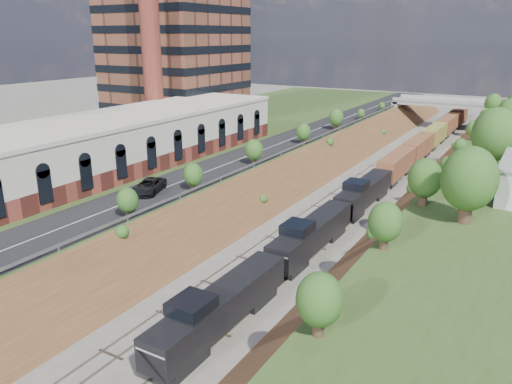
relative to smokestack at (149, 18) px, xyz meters
The scene contains 14 objects.
platform_left 23.05m from the smokestack, 53.13° to the left, with size 44.00×180.00×5.00m, color #394D1F.
embankment_left 35.58m from the smokestack, ahead, with size 7.07×180.00×7.07m, color brown.
embankment_right 53.39m from the smokestack, ahead, with size 7.07×180.00×7.07m, color brown.
rail_left_track 41.86m from the smokestack, ahead, with size 1.58×180.00×0.18m, color gray.
rail_right_track 46.11m from the smokestack, ahead, with size 1.58×180.00×0.18m, color gray.
road 28.88m from the smokestack, 11.04° to the left, with size 8.00×180.00×0.10m, color black.
guardrail 31.59m from the smokestack, ahead, with size 0.10×171.00×0.70m.
commercial_building 25.69m from the smokestack, 66.04° to the right, with size 14.30×62.30×7.00m.
smokestack is the anchor object (origin of this frame).
overpass 77.82m from the smokestack, 61.39° to the left, with size 24.50×8.30×7.40m.
tree_right_large 57.52m from the smokestack, 16.80° to the right, with size 5.25×5.25×7.61m.
tree_left_crest 46.95m from the smokestack, 56.09° to the right, with size 2.45×2.45×3.55m.
freight_train 49.02m from the smokestack, 27.44° to the left, with size 2.72×125.07×4.55m.
suv 36.90m from the smokestack, 50.44° to the right, with size 2.61×5.66×1.57m, color black.
Camera 1 is at (22.49, -9.44, 22.50)m, focal length 35.00 mm.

